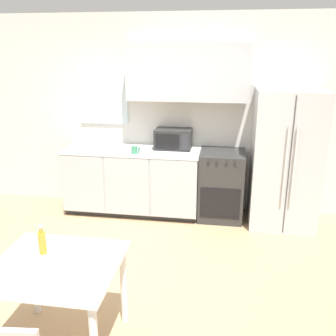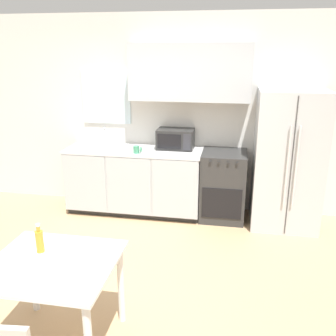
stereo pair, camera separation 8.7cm
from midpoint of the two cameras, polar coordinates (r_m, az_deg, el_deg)
name	(u,v)px [view 2 (the right image)]	position (r m, az deg, el deg)	size (l,w,h in m)	color
ground_plane	(127,279)	(3.99, -5.55, -16.46)	(12.00, 12.00, 0.00)	tan
wall_back	(167,108)	(5.27, 0.38, 9.12)	(12.00, 0.38, 2.70)	silver
kitchen_counter	(135,180)	(5.29, -4.59, -1.88)	(1.88, 0.66, 0.92)	#333333
oven_range	(223,185)	(5.14, 8.87, -2.65)	(0.59, 0.63, 0.93)	#2D2D2D
refrigerator	(287,160)	(5.01, 18.21, 1.17)	(0.83, 0.76, 1.77)	silver
kitchen_sink	(101,146)	(5.30, -9.65, 3.28)	(0.70, 0.43, 0.25)	#B7BABC
microwave	(176,139)	(5.13, 1.64, 4.45)	(0.50, 0.33, 0.27)	#282828
coffee_mug	(137,150)	(4.93, -4.26, 2.82)	(0.11, 0.08, 0.10)	#3F8C66
dining_table	(54,276)	(3.00, -16.23, -15.55)	(0.92, 0.83, 0.74)	white
drink_bottle	(40,241)	(3.06, -18.21, -10.46)	(0.06, 0.06, 0.24)	orange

